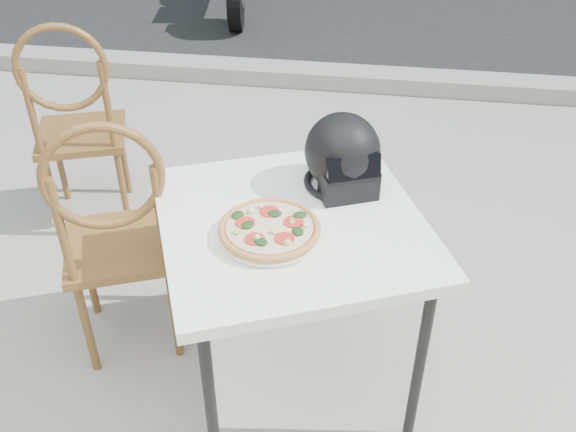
# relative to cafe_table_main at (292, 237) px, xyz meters

# --- Properties ---
(ground) EXTENTS (80.00, 80.00, 0.00)m
(ground) POSITION_rel_cafe_table_main_xyz_m (-0.30, -0.17, -0.72)
(ground) COLOR #9A9792
(ground) RESTS_ON ground
(curb) EXTENTS (30.00, 0.25, 0.12)m
(curb) POSITION_rel_cafe_table_main_xyz_m (-0.30, 2.83, -0.66)
(curb) COLOR gray
(curb) RESTS_ON ground
(cafe_table_main) EXTENTS (1.09, 1.09, 0.79)m
(cafe_table_main) POSITION_rel_cafe_table_main_xyz_m (0.00, 0.00, 0.00)
(cafe_table_main) COLOR white
(cafe_table_main) RESTS_ON ground
(plate) EXTENTS (0.41, 0.41, 0.02)m
(plate) POSITION_rel_cafe_table_main_xyz_m (-0.06, -0.10, 0.08)
(plate) COLOR silver
(plate) RESTS_ON cafe_table_main
(pizza) EXTENTS (0.39, 0.39, 0.04)m
(pizza) POSITION_rel_cafe_table_main_xyz_m (-0.06, -0.10, 0.10)
(pizza) COLOR #C28447
(pizza) RESTS_ON plate
(helmet) EXTENTS (0.34, 0.35, 0.26)m
(helmet) POSITION_rel_cafe_table_main_xyz_m (0.14, 0.22, 0.19)
(helmet) COLOR black
(helmet) RESTS_ON cafe_table_main
(cafe_chair_main) EXTENTS (0.54, 0.54, 1.09)m
(cafe_chair_main) POSITION_rel_cafe_table_main_xyz_m (-0.66, 0.10, -0.12)
(cafe_chair_main) COLOR brown
(cafe_chair_main) RESTS_ON ground
(cafe_chair_side) EXTENTS (0.54, 0.54, 1.10)m
(cafe_chair_side) POSITION_rel_cafe_table_main_xyz_m (-1.18, 0.92, -0.11)
(cafe_chair_side) COLOR brown
(cafe_chair_side) RESTS_ON ground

